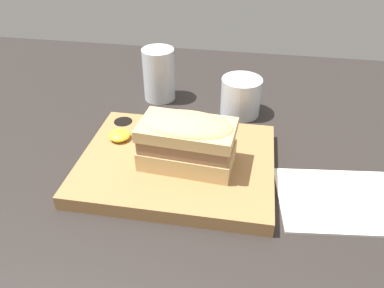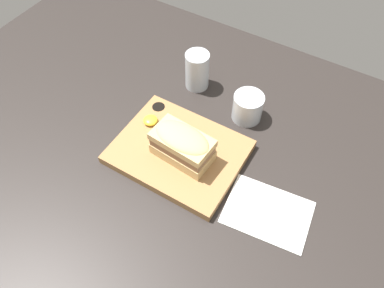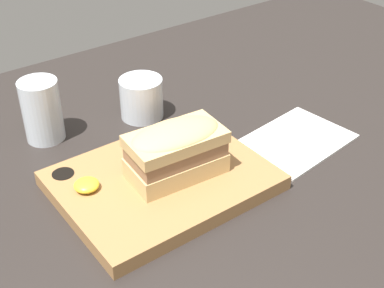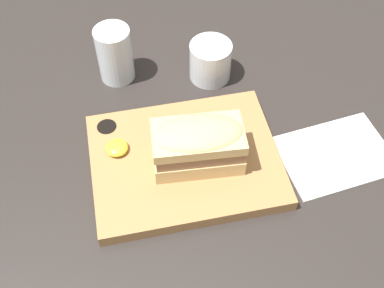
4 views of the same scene
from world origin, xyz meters
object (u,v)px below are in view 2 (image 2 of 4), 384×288
wine_glass (247,108)px  napkin (268,212)px  sandwich (182,144)px  water_glass (197,72)px  serving_board (179,151)px

wine_glass → napkin: (17.37, -24.23, -3.24)cm
sandwich → water_glass: water_glass is taller
sandwich → napkin: 25.74cm
water_glass → napkin: (35.63, -28.04, -4.76)cm
water_glass → serving_board: bearing=-69.8°
sandwich → serving_board: bearing=142.9°
serving_board → wine_glass: bearing=65.3°
sandwich → wine_glass: size_ratio=1.87×
serving_board → wine_glass: wine_glass is taller
serving_board → napkin: (26.73, -3.86, -1.04)cm
water_glass → sandwich: bearing=-66.9°
napkin → sandwich: bearing=174.7°
sandwich → water_glass: 28.06cm
sandwich → napkin: bearing=-5.3°
napkin → water_glass: bearing=141.8°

